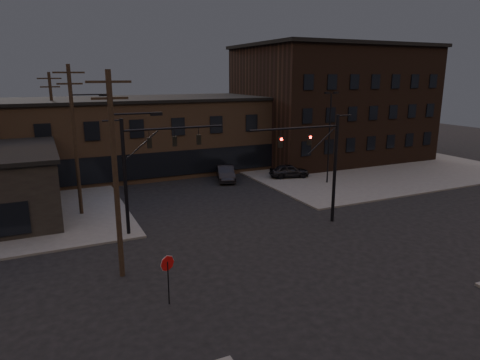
# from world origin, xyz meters

# --- Properties ---
(ground) EXTENTS (140.00, 140.00, 0.00)m
(ground) POSITION_xyz_m (0.00, 0.00, 0.00)
(ground) COLOR black
(ground) RESTS_ON ground
(sidewalk_ne) EXTENTS (30.00, 30.00, 0.15)m
(sidewalk_ne) POSITION_xyz_m (22.00, 22.00, 0.07)
(sidewalk_ne) COLOR #474744
(sidewalk_ne) RESTS_ON ground
(building_row) EXTENTS (40.00, 12.00, 8.00)m
(building_row) POSITION_xyz_m (0.00, 28.00, 4.00)
(building_row) COLOR brown
(building_row) RESTS_ON ground
(building_right) EXTENTS (22.00, 16.00, 14.00)m
(building_right) POSITION_xyz_m (22.00, 26.00, 7.00)
(building_right) COLOR black
(building_right) RESTS_ON ground
(traffic_signal_near) EXTENTS (7.12, 0.24, 8.00)m
(traffic_signal_near) POSITION_xyz_m (5.36, 4.50, 4.93)
(traffic_signal_near) COLOR black
(traffic_signal_near) RESTS_ON ground
(traffic_signal_far) EXTENTS (7.12, 0.24, 8.00)m
(traffic_signal_far) POSITION_xyz_m (-6.72, 8.00, 5.01)
(traffic_signal_far) COLOR black
(traffic_signal_far) RESTS_ON ground
(stop_sign) EXTENTS (0.72, 0.33, 2.48)m
(stop_sign) POSITION_xyz_m (-8.00, -1.99, 1.84)
(stop_sign) COLOR black
(stop_sign) RESTS_ON ground
(utility_pole_near) EXTENTS (3.70, 0.28, 11.00)m
(utility_pole_near) POSITION_xyz_m (-9.43, 2.00, 5.87)
(utility_pole_near) COLOR black
(utility_pole_near) RESTS_ON ground
(utility_pole_mid) EXTENTS (3.70, 0.28, 11.50)m
(utility_pole_mid) POSITION_xyz_m (-10.44, 14.00, 6.13)
(utility_pole_mid) COLOR black
(utility_pole_mid) RESTS_ON ground
(utility_pole_far) EXTENTS (2.20, 0.28, 11.00)m
(utility_pole_far) POSITION_xyz_m (-11.50, 26.00, 5.78)
(utility_pole_far) COLOR black
(utility_pole_far) RESTS_ON ground
(lot_light_a) EXTENTS (1.50, 0.28, 9.14)m
(lot_light_a) POSITION_xyz_m (13.00, 14.00, 5.51)
(lot_light_a) COLOR black
(lot_light_a) RESTS_ON ground
(lot_light_b) EXTENTS (1.50, 0.28, 9.14)m
(lot_light_b) POSITION_xyz_m (19.00, 19.00, 5.51)
(lot_light_b) COLOR black
(lot_light_b) RESTS_ON ground
(parked_car_lot_a) EXTENTS (4.41, 2.64, 1.40)m
(parked_car_lot_a) POSITION_xyz_m (10.69, 17.55, 0.85)
(parked_car_lot_a) COLOR black
(parked_car_lot_a) RESTS_ON sidewalk_ne
(parked_car_lot_b) EXTENTS (4.41, 1.96, 1.26)m
(parked_car_lot_b) POSITION_xyz_m (20.88, 21.05, 0.78)
(parked_car_lot_b) COLOR #ACACAE
(parked_car_lot_b) RESTS_ON sidewalk_ne
(car_crossing) EXTENTS (3.00, 5.02, 1.56)m
(car_crossing) POSITION_xyz_m (4.25, 19.65, 0.78)
(car_crossing) COLOR black
(car_crossing) RESTS_ON ground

